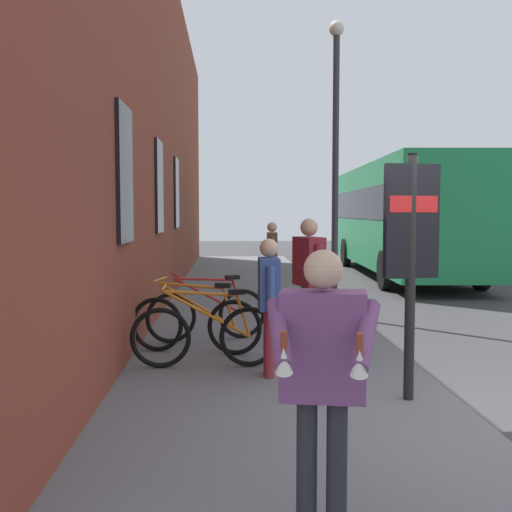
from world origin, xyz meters
TOP-DOWN VIEW (x-y plane):
  - ground at (6.00, -1.00)m, footprint 60.00×60.00m
  - sidewalk_pavement at (8.00, 1.75)m, footprint 24.00×3.50m
  - station_facade at (8.99, 3.80)m, footprint 22.00×0.65m
  - bicycle_by_door at (1.92, 2.54)m, footprint 0.48×1.77m
  - bicycle_end_of_row at (2.65, 2.70)m, footprint 0.58×1.74m
  - bicycle_beside_lamp at (3.43, 2.57)m, footprint 0.66×1.71m
  - transit_info_sign at (0.60, 0.50)m, footprint 0.17×0.56m
  - city_bus at (13.14, -3.00)m, footprint 10.60×2.99m
  - pedestrian_crossing_street at (8.03, 1.33)m, footprint 0.62×0.26m
  - pedestrian_near_bus at (1.51, 1.82)m, footprint 0.59×0.23m
  - pedestrian_by_facade at (2.79, 1.20)m, footprint 0.63×0.40m
  - tourist_with_hotdogs at (-1.94, 1.75)m, footprint 0.62×0.62m
  - street_lamp at (6.01, 0.30)m, footprint 0.28×0.28m

SIDE VIEW (x-z plane):
  - ground at x=6.00m, z-range 0.00..0.00m
  - sidewalk_pavement at x=8.00m, z-range 0.00..0.12m
  - bicycle_beside_lamp at x=3.43m, z-range 0.02..1.00m
  - bicycle_by_door at x=1.92m, z-range 0.02..1.00m
  - bicycle_end_of_row at x=2.65m, z-range 0.02..1.00m
  - pedestrian_near_bus at x=1.51m, z-range 0.29..1.84m
  - pedestrian_crossing_street at x=8.03m, z-range 0.30..1.92m
  - tourist_with_hotdogs at x=-1.94m, z-range 0.31..1.95m
  - pedestrian_by_facade at x=2.79m, z-range 0.31..2.07m
  - transit_info_sign at x=0.60m, z-range 0.52..2.92m
  - city_bus at x=13.14m, z-range 0.24..3.59m
  - street_lamp at x=6.01m, z-range 0.60..5.90m
  - station_facade at x=8.99m, z-range 0.00..7.42m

